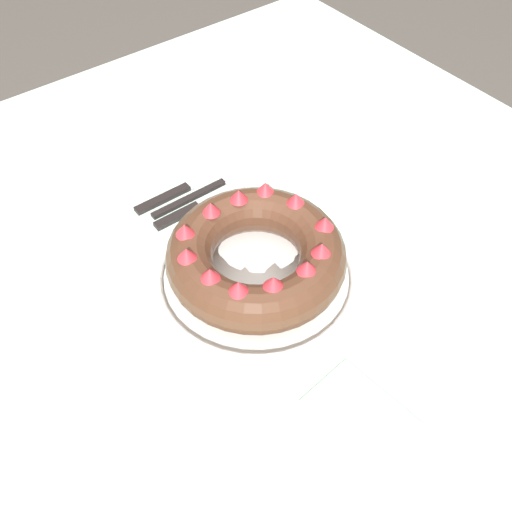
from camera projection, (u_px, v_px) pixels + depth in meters
ground_plane at (267, 475)px, 1.42m from camera, size 8.00×8.00×0.00m
dining_table at (272, 313)px, 0.93m from camera, size 1.38×1.29×0.72m
serving_dish at (256, 277)px, 0.87m from camera, size 0.29×0.29×0.03m
bundt_cake at (256, 255)px, 0.83m from camera, size 0.25×0.25×0.08m
fork at (210, 188)px, 1.01m from camera, size 0.02×0.20×0.01m
serving_knife at (186, 187)px, 1.01m from camera, size 0.02×0.22×0.01m
cake_knife at (197, 206)px, 0.98m from camera, size 0.02×0.18×0.01m
napkin at (361, 414)px, 0.74m from camera, size 0.14×0.10×0.00m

